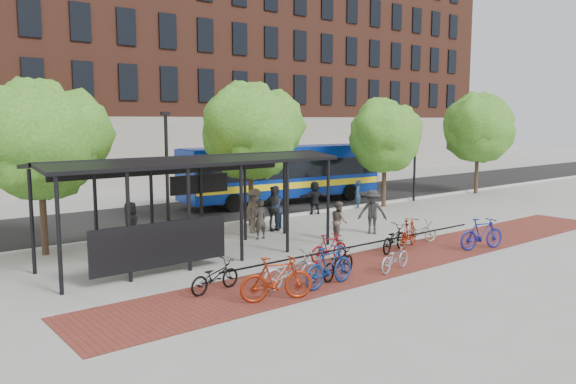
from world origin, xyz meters
TOP-DOWN VIEW (x-y plane):
  - ground at (0.00, 0.00)m, footprint 160.00×160.00m
  - asphalt_street at (0.00, 8.00)m, footprint 160.00×8.00m
  - curb at (0.00, 4.00)m, footprint 160.00×0.25m
  - brick_strip at (-2.00, -5.00)m, footprint 24.00×3.00m
  - bike_rack_rail at (-3.30, -4.10)m, footprint 12.00×0.05m
  - building_brick at (10.00, 26.00)m, footprint 55.00×14.00m
  - bus_shelter at (-8.13, -0.48)m, footprint 10.60×3.07m
  - tree_a at (-11.91, 3.35)m, footprint 4.90×4.00m
  - tree_b at (-2.90, 3.35)m, footprint 5.15×4.20m
  - tree_c at (6.09, 3.35)m, footprint 4.66×3.80m
  - tree_d at (15.10, 3.35)m, footprint 5.39×4.40m
  - lamp_post_left at (-7.00, 3.60)m, footprint 0.35×0.20m
  - lamp_post_right at (9.00, 3.60)m, footprint 0.35×0.20m
  - bus at (2.42, 7.80)m, footprint 12.36×3.87m
  - bike_0 at (-9.56, -4.29)m, footprint 1.76×0.85m
  - bike_1 at (-8.70, -6.01)m, footprint 2.10×1.22m
  - bike_2 at (-7.62, -5.31)m, footprint 1.98×0.81m
  - bike_3 at (-6.71, -5.91)m, footprint 2.04×0.76m
  - bike_4 at (-5.89, -5.44)m, footprint 1.89×1.12m
  - bike_5 at (-4.77, -3.83)m, footprint 1.62×0.48m
  - bike_6 at (-3.92, -5.97)m, footprint 1.75×0.92m
  - bike_8 at (-1.92, -4.23)m, footprint 2.00×1.20m
  - bike_9 at (-1.02, -4.18)m, footprint 1.93×1.18m
  - bike_10 at (-0.03, -3.90)m, footprint 1.75×0.90m
  - bike_11 at (0.93, -6.03)m, footprint 2.04×1.06m
  - pedestrian_0 at (-9.16, 2.38)m, footprint 0.98×1.02m
  - pedestrian_1 at (-4.44, 0.62)m, footprint 0.61×0.41m
  - pedestrian_2 at (-2.80, 1.81)m, footprint 1.19×1.16m
  - pedestrian_3 at (-3.89, 1.77)m, footprint 1.41×1.12m
  - pedestrian_4 at (-2.96, 1.66)m, footprint 1.20×0.75m
  - pedestrian_5 at (1.31, 3.80)m, footprint 1.64×0.91m
  - pedestrian_7 at (4.43, 3.80)m, footprint 0.66×0.61m
  - pedestrian_8 at (-2.07, -1.50)m, footprint 0.86×0.94m
  - pedestrian_9 at (-0.12, -1.50)m, footprint 1.33×1.37m

SIDE VIEW (x-z plane):
  - ground at x=0.00m, z-range 0.00..0.00m
  - bike_rack_rail at x=-3.30m, z-range -0.47..0.47m
  - brick_strip at x=-2.00m, z-range 0.00..0.01m
  - asphalt_street at x=0.00m, z-range 0.00..0.01m
  - curb at x=0.00m, z-range 0.00..0.12m
  - bike_6 at x=-3.92m, z-range 0.00..0.88m
  - bike_10 at x=-0.03m, z-range 0.00..0.88m
  - bike_0 at x=-9.56m, z-range 0.00..0.89m
  - bike_4 at x=-5.89m, z-range 0.00..0.94m
  - bike_5 at x=-4.77m, z-range 0.00..0.97m
  - bike_8 at x=-1.92m, z-range 0.00..0.99m
  - bike_2 at x=-7.62m, z-range 0.00..1.02m
  - bike_9 at x=-1.02m, z-range 0.00..1.12m
  - bike_11 at x=0.93m, z-range 0.00..1.18m
  - bike_3 at x=-6.71m, z-range 0.00..1.20m
  - bike_1 at x=-8.70m, z-range 0.00..1.21m
  - pedestrian_7 at x=4.43m, z-range 0.00..1.52m
  - pedestrian_8 at x=-2.07m, z-range 0.00..1.57m
  - pedestrian_1 at x=-4.44m, z-range 0.00..1.64m
  - pedestrian_5 at x=1.31m, z-range 0.00..1.69m
  - pedestrian_0 at x=-9.16m, z-range 0.00..1.76m
  - pedestrian_9 at x=-0.12m, z-range 0.00..1.88m
  - pedestrian_3 at x=-3.89m, z-range 0.00..1.91m
  - pedestrian_4 at x=-2.96m, z-range 0.00..1.91m
  - pedestrian_2 at x=-2.80m, z-range 0.00..1.94m
  - bus at x=2.42m, z-range 0.24..3.53m
  - lamp_post_left at x=-7.00m, z-range 0.18..5.31m
  - lamp_post_right at x=9.00m, z-range 0.18..5.31m
  - bus_shelter at x=-8.13m, z-range 1.20..4.80m
  - tree_c at x=6.09m, z-range 1.09..7.02m
  - tree_a at x=-11.91m, z-range 1.15..7.33m
  - tree_b at x=-2.90m, z-range 1.22..7.69m
  - tree_d at x=15.10m, z-range 1.19..7.74m
  - building_brick at x=10.00m, z-range 0.00..20.00m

